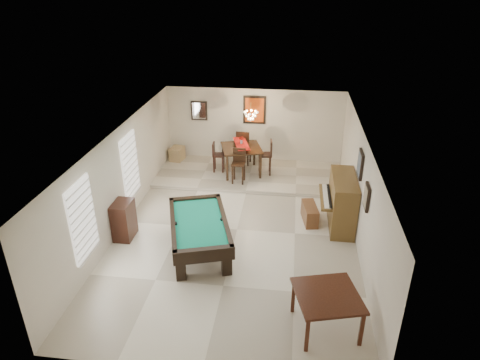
% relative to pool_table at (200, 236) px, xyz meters
% --- Properties ---
extents(ground_plane, '(6.00, 9.00, 0.02)m').
position_rel_pool_table_xyz_m(ground_plane, '(0.76, 1.04, -0.41)').
color(ground_plane, beige).
extents(wall_back, '(6.00, 0.04, 2.60)m').
position_rel_pool_table_xyz_m(wall_back, '(0.76, 5.54, 0.90)').
color(wall_back, silver).
rests_on(wall_back, ground_plane).
extents(wall_front, '(6.00, 0.04, 2.60)m').
position_rel_pool_table_xyz_m(wall_front, '(0.76, -3.46, 0.90)').
color(wall_front, silver).
rests_on(wall_front, ground_plane).
extents(wall_left, '(0.04, 9.00, 2.60)m').
position_rel_pool_table_xyz_m(wall_left, '(-2.24, 1.04, 0.90)').
color(wall_left, silver).
rests_on(wall_left, ground_plane).
extents(wall_right, '(0.04, 9.00, 2.60)m').
position_rel_pool_table_xyz_m(wall_right, '(3.76, 1.04, 0.90)').
color(wall_right, silver).
rests_on(wall_right, ground_plane).
extents(ceiling, '(6.00, 9.00, 0.04)m').
position_rel_pool_table_xyz_m(ceiling, '(0.76, 1.04, 2.20)').
color(ceiling, white).
rests_on(ceiling, wall_back).
extents(dining_step, '(6.00, 2.50, 0.12)m').
position_rel_pool_table_xyz_m(dining_step, '(0.76, 4.29, -0.34)').
color(dining_step, beige).
rests_on(dining_step, ground_plane).
extents(window_left_front, '(0.06, 1.00, 1.70)m').
position_rel_pool_table_xyz_m(window_left_front, '(-2.21, -1.16, 1.00)').
color(window_left_front, white).
rests_on(window_left_front, wall_left).
extents(window_left_rear, '(0.06, 1.00, 1.70)m').
position_rel_pool_table_xyz_m(window_left_rear, '(-2.21, 1.64, 1.00)').
color(window_left_rear, white).
rests_on(window_left_rear, wall_left).
extents(pool_table, '(1.97, 2.70, 0.81)m').
position_rel_pool_table_xyz_m(pool_table, '(0.00, 0.00, 0.00)').
color(pool_table, black).
rests_on(pool_table, ground_plane).
extents(square_table, '(1.39, 1.39, 0.79)m').
position_rel_pool_table_xyz_m(square_table, '(2.85, -2.13, -0.01)').
color(square_table, '#35180D').
rests_on(square_table, ground_plane).
extents(upright_piano, '(0.92, 1.65, 1.38)m').
position_rel_pool_table_xyz_m(upright_piano, '(3.28, 1.63, 0.29)').
color(upright_piano, brown).
rests_on(upright_piano, ground_plane).
extents(piano_bench, '(0.47, 0.90, 0.47)m').
position_rel_pool_table_xyz_m(piano_bench, '(2.64, 1.70, -0.17)').
color(piano_bench, brown).
rests_on(piano_bench, ground_plane).
extents(apothecary_chest, '(0.44, 0.65, 0.98)m').
position_rel_pool_table_xyz_m(apothecary_chest, '(-2.00, 0.35, 0.09)').
color(apothecary_chest, black).
rests_on(apothecary_chest, ground_plane).
extents(dining_table, '(1.51, 1.51, 1.01)m').
position_rel_pool_table_xyz_m(dining_table, '(0.46, 4.32, 0.22)').
color(dining_table, black).
rests_on(dining_table, dining_step).
extents(flower_vase, '(0.17, 0.17, 0.24)m').
position_rel_pool_table_xyz_m(flower_vase, '(0.46, 4.32, 0.85)').
color(flower_vase, '#AD190E').
rests_on(flower_vase, dining_table).
extents(dining_chair_south, '(0.42, 0.42, 1.07)m').
position_rel_pool_table_xyz_m(dining_chair_south, '(0.46, 3.60, 0.25)').
color(dining_chair_south, black).
rests_on(dining_chair_south, dining_step).
extents(dining_chair_north, '(0.50, 0.50, 1.21)m').
position_rel_pool_table_xyz_m(dining_chair_north, '(0.46, 5.07, 0.32)').
color(dining_chair_north, black).
rests_on(dining_chair_north, dining_step).
extents(dining_chair_west, '(0.38, 0.38, 0.97)m').
position_rel_pool_table_xyz_m(dining_chair_west, '(-0.29, 4.36, 0.20)').
color(dining_chair_west, black).
rests_on(dining_chair_west, dining_step).
extents(dining_chair_east, '(0.46, 0.46, 1.14)m').
position_rel_pool_table_xyz_m(dining_chair_east, '(1.23, 4.34, 0.29)').
color(dining_chair_east, black).
rests_on(dining_chair_east, dining_step).
extents(corner_bench, '(0.48, 0.57, 0.46)m').
position_rel_pool_table_xyz_m(corner_bench, '(-1.89, 5.07, -0.05)').
color(corner_bench, '#A18457').
rests_on(corner_bench, dining_step).
extents(chandelier, '(0.44, 0.44, 0.60)m').
position_rel_pool_table_xyz_m(chandelier, '(0.76, 4.24, 1.80)').
color(chandelier, '#FFE5B2').
rests_on(chandelier, ceiling).
extents(back_painting, '(0.75, 0.06, 0.95)m').
position_rel_pool_table_xyz_m(back_painting, '(0.76, 5.50, 1.50)').
color(back_painting, '#D84C14').
rests_on(back_painting, wall_back).
extents(back_mirror, '(0.55, 0.06, 0.65)m').
position_rel_pool_table_xyz_m(back_mirror, '(-1.14, 5.50, 1.40)').
color(back_mirror, white).
rests_on(back_mirror, wall_back).
extents(right_picture_upper, '(0.06, 0.55, 0.65)m').
position_rel_pool_table_xyz_m(right_picture_upper, '(3.72, 1.34, 1.50)').
color(right_picture_upper, slate).
rests_on(right_picture_upper, wall_right).
extents(right_picture_lower, '(0.06, 0.45, 0.55)m').
position_rel_pool_table_xyz_m(right_picture_lower, '(3.72, 0.04, 1.30)').
color(right_picture_lower, gray).
rests_on(right_picture_lower, wall_right).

